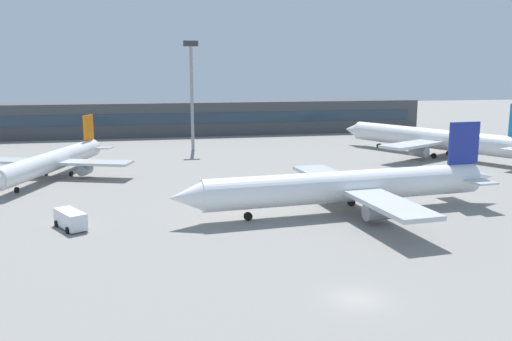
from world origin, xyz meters
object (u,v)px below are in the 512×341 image
Objects in this scene: airplane_near at (345,187)px; service_van_white at (70,219)px; floodlight_tower_west at (192,87)px; airplane_far at (432,139)px; airplane_mid at (52,162)px.

airplane_near is 8.14× the size of service_van_white.
floodlight_tower_west is (-14.34, 57.18, 10.57)m from airplane_near.
airplane_far is at bearing 49.22° from airplane_near.
airplane_near is 1.23× the size of airplane_mid.
floodlight_tower_west reaches higher than airplane_near.
airplane_mid is 38.88m from floodlight_tower_west.
floodlight_tower_west is at bearing 71.73° from service_van_white.
airplane_far is 7.83× the size of service_van_white.
airplane_near reaches higher than airplane_mid.
service_van_white is at bearing -108.27° from floodlight_tower_west.
floodlight_tower_west is at bearing 104.08° from airplane_near.
service_van_white is at bearing -149.39° from airplane_far.
floodlight_tower_west is (25.71, 26.97, 11.11)m from airplane_mid.
airplane_near is 1.88× the size of floodlight_tower_west.
service_van_white is (6.70, -30.59, -1.73)m from airplane_mid.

